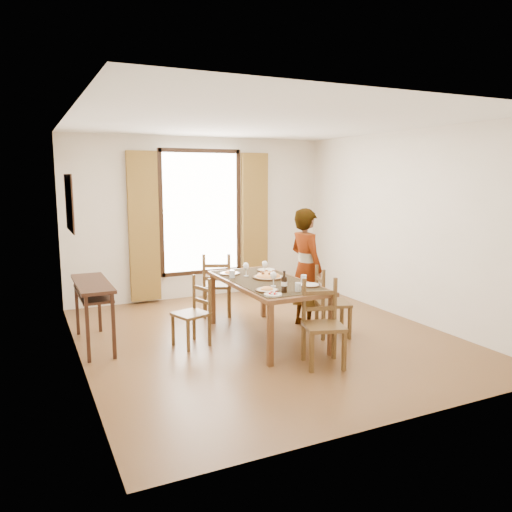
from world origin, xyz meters
name	(u,v)px	position (x,y,z in m)	size (l,w,h in m)	color
ground	(265,337)	(0.00, 0.00, 0.00)	(5.00, 5.00, 0.00)	#503919
room_shell	(261,217)	(0.00, 0.13, 1.54)	(4.60, 5.10, 2.74)	silver
console_table	(93,291)	(-2.03, 0.60, 0.68)	(0.38, 1.20, 0.80)	black
dining_table	(266,285)	(0.00, -0.03, 0.69)	(0.91, 1.90, 0.76)	brown
chair_west	(193,314)	(-0.93, 0.11, 0.39)	(0.47, 0.47, 0.84)	brown
chair_north	(217,286)	(-0.19, 1.23, 0.44)	(0.54, 0.54, 0.95)	brown
chair_south	(323,326)	(0.15, -1.11, 0.44)	(0.52, 0.52, 0.94)	brown
chair_east	(331,304)	(0.79, -0.30, 0.42)	(0.51, 0.51, 0.91)	brown
man	(306,268)	(0.72, 0.20, 0.82)	(0.44, 0.63, 1.63)	#94969D
plate_sw	(267,289)	(-0.26, -0.56, 0.78)	(0.27, 0.27, 0.05)	silver
plate_se	(309,284)	(0.32, -0.54, 0.78)	(0.27, 0.27, 0.05)	silver
plate_nw	(230,272)	(-0.26, 0.53, 0.78)	(0.27, 0.27, 0.05)	silver
plate_ne	(266,269)	(0.28, 0.54, 0.78)	(0.27, 0.27, 0.05)	silver
pasta_platter	(268,275)	(0.07, 0.07, 0.81)	(0.40, 0.40, 0.10)	#B96717
caprese_plate	(273,293)	(-0.29, -0.78, 0.78)	(0.20, 0.20, 0.04)	silver
wine_glass_a	(273,279)	(-0.08, -0.38, 0.85)	(0.08, 0.08, 0.18)	white
wine_glass_b	(265,267)	(0.16, 0.33, 0.85)	(0.08, 0.08, 0.18)	white
wine_glass_c	(246,269)	(-0.13, 0.32, 0.85)	(0.08, 0.08, 0.18)	white
tumbler_a	(304,279)	(0.35, -0.36, 0.81)	(0.07, 0.07, 0.10)	silver
tumbler_b	(232,274)	(-0.33, 0.30, 0.81)	(0.07, 0.07, 0.10)	silver
tumbler_c	(298,287)	(0.05, -0.73, 0.81)	(0.07, 0.07, 0.10)	silver
wine_bottle	(284,282)	(-0.11, -0.71, 0.88)	(0.07, 0.07, 0.25)	black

